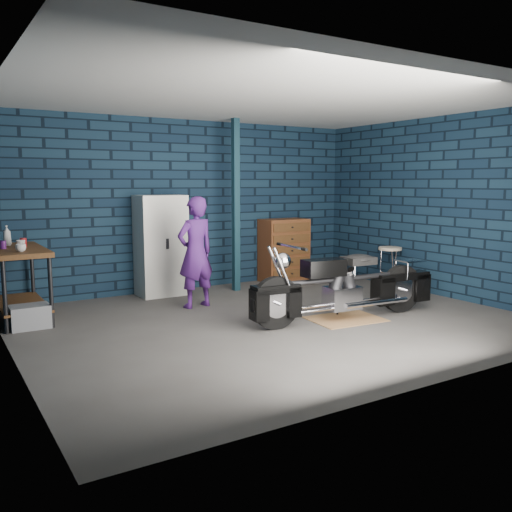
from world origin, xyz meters
The scene contains 16 objects.
ground centered at (0.00, 0.00, 0.00)m, with size 6.00×6.00×0.00m, color #484643.
room_walls centered at (0.00, 0.55, 1.90)m, with size 6.02×5.01×2.71m.
support_post centered at (0.55, 1.95, 1.35)m, with size 0.10×0.10×2.70m, color #13303C.
workbench centered at (-2.68, 1.75, 0.46)m, with size 0.60×1.40×0.91m, color brown.
drip_mat centered at (0.81, -0.40, 0.00)m, with size 0.89×0.67×0.01m, color #996D43.
motorcycle centered at (0.81, -0.40, 0.49)m, with size 2.25×0.61×0.99m, color black, non-canonical shape.
person centered at (-0.50, 1.22, 0.76)m, with size 0.56×0.37×1.53m, color #501F76.
storage_bin centered at (-2.66, 1.25, 0.14)m, with size 0.44×0.31×0.28m, color gray.
locker centered at (-0.60, 2.23, 0.76)m, with size 0.71×0.51×1.53m, color silver.
tool_chest centered at (1.68, 2.23, 0.54)m, with size 0.82×0.45×1.09m, color brown.
shop_stool centered at (2.78, 0.80, 0.34)m, with size 0.37×0.37×0.67m, color beige, non-canonical shape.
cup_a centered at (-2.71, 1.32, 0.96)m, with size 0.12×0.12×0.09m, color beige.
cup_b centered at (-2.65, 1.71, 0.96)m, with size 0.11×0.11×0.10m, color beige.
mug_purple centered at (-2.85, 1.73, 0.96)m, with size 0.07×0.07×0.10m, color #521967.
mug_red centered at (-2.60, 1.83, 0.97)m, with size 0.08×0.08×0.11m, color maroon.
bottle centered at (-2.75, 2.10, 1.04)m, with size 0.10×0.10×0.26m, color gray.
Camera 1 is at (-3.65, -5.50, 1.72)m, focal length 38.00 mm.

